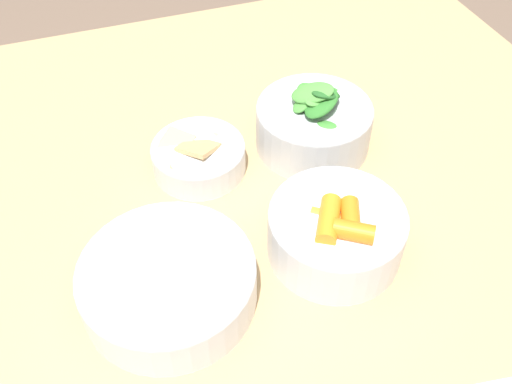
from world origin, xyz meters
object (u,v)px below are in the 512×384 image
at_px(bowl_carrots, 337,230).
at_px(bowl_beans_hotdog, 168,283).
at_px(bowl_greens, 314,122).
at_px(bowl_cookies, 198,156).

xyz_separation_m(bowl_carrots, bowl_beans_hotdog, (0.19, -0.00, -0.01)).
bearing_deg(bowl_carrots, bowl_greens, -105.69).
xyz_separation_m(bowl_beans_hotdog, bowl_cookies, (-0.08, -0.18, -0.00)).
relative_size(bowl_carrots, bowl_beans_hotdog, 0.83).
bearing_deg(bowl_cookies, bowl_greens, 178.33).
bearing_deg(bowl_greens, bowl_carrots, 74.31).
distance_m(bowl_carrots, bowl_beans_hotdog, 0.19).
height_order(bowl_carrots, bowl_cookies, bowl_carrots).
bearing_deg(bowl_greens, bowl_beans_hotdog, 36.41).
bearing_deg(bowl_carrots, bowl_cookies, -59.22).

